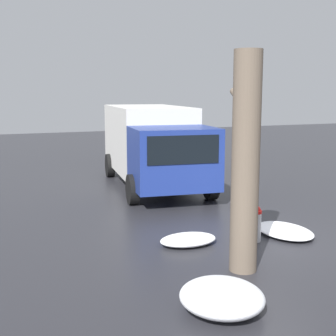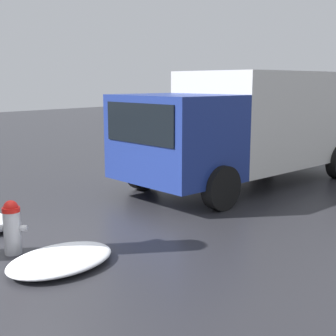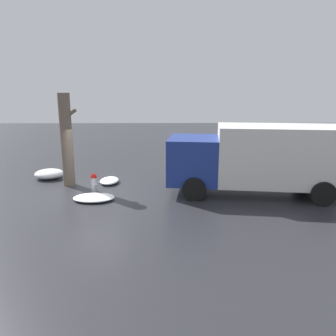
% 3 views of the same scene
% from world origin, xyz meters
% --- Properties ---
extents(ground_plane, '(60.00, 60.00, 0.00)m').
position_xyz_m(ground_plane, '(0.00, 0.00, 0.00)').
color(ground_plane, '#28282D').
extents(fire_hydrant, '(0.38, 0.42, 0.82)m').
position_xyz_m(fire_hydrant, '(0.00, 0.00, 0.42)').
color(fire_hydrant, '#B7B7BC').
rests_on(fire_hydrant, ground_plane).
extents(tree_trunk, '(0.77, 0.51, 4.03)m').
position_xyz_m(tree_trunk, '(-1.34, 1.15, 2.03)').
color(tree_trunk, '#6B5B4C').
rests_on(tree_trunk, ground_plane).
extents(delivery_truck, '(7.33, 3.44, 2.77)m').
position_xyz_m(delivery_truck, '(6.76, -0.15, 1.52)').
color(delivery_truck, navy).
rests_on(delivery_truck, ground_plane).
extents(snow_pile_by_hydrant, '(0.85, 1.28, 0.22)m').
position_xyz_m(snow_pile_by_hydrant, '(0.38, 1.47, 0.11)').
color(snow_pile_by_hydrant, white).
rests_on(snow_pile_by_hydrant, ground_plane).
extents(snow_pile_curbside, '(1.59, 1.12, 0.18)m').
position_xyz_m(snow_pile_curbside, '(0.17, -0.92, 0.09)').
color(snow_pile_curbside, white).
rests_on(snow_pile_curbside, ground_plane).
extents(snow_pile_by_tree, '(1.36, 1.28, 0.44)m').
position_xyz_m(snow_pile_by_tree, '(-2.64, 2.32, 0.22)').
color(snow_pile_by_tree, white).
rests_on(snow_pile_by_tree, ground_plane).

